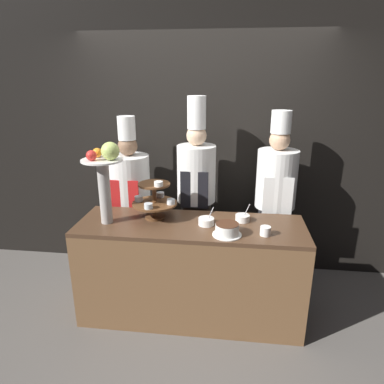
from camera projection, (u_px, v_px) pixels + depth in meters
The scene contains 12 objects.
ground_plane at pixel (186, 336), 2.87m from camera, with size 14.00×14.00×0.00m, color #5B5651.
wall_back at pixel (202, 143), 3.61m from camera, with size 10.00×0.06×2.80m.
buffet_counter at pixel (191, 270), 3.02m from camera, with size 1.92×0.62×0.89m.
tiered_stand at pixel (155, 199), 2.94m from camera, with size 0.39×0.39×0.36m.
fruit_pedestal at pixel (105, 173), 2.76m from camera, with size 0.34×0.34×0.69m.
cake_round at pixel (227, 230), 2.66m from camera, with size 0.23×0.23×0.10m.
cup_white at pixel (265, 231), 2.66m from camera, with size 0.08×0.08×0.07m.
serving_bowl_near at pixel (206, 221), 2.85m from camera, with size 0.13×0.13×0.16m.
serving_bowl_far at pixel (243, 218), 2.92m from camera, with size 0.12×0.12×0.16m.
chef_left at pixel (131, 195), 3.48m from camera, with size 0.40×0.40×1.72m.
chef_center_left at pixel (196, 189), 3.37m from camera, with size 0.37×0.37×1.91m.
chef_center_right at pixel (275, 195), 3.30m from camera, with size 0.38×0.38×1.78m.
Camera 1 is at (0.33, -2.31, 2.06)m, focal length 32.00 mm.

